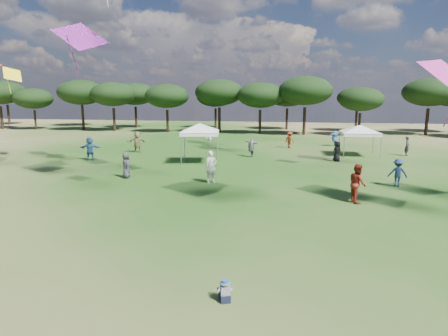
# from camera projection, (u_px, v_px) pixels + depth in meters

# --- Properties ---
(tree_line) EXTENTS (108.78, 17.63, 7.77)m
(tree_line) POSITION_uv_depth(u_px,v_px,m) (298.00, 93.00, 51.42)
(tree_line) COLOR black
(tree_line) RESTS_ON ground
(tent_left) EXTENTS (5.44, 5.44, 3.26)m
(tent_left) POSITION_uv_depth(u_px,v_px,m) (200.00, 125.00, 27.31)
(tent_left) COLOR gray
(tent_left) RESTS_ON ground
(tent_right) EXTENTS (6.07, 6.07, 2.87)m
(tent_right) POSITION_uv_depth(u_px,v_px,m) (360.00, 126.00, 30.99)
(tent_right) COLOR gray
(tent_right) RESTS_ON ground
(toddler) EXTENTS (0.42, 0.45, 0.56)m
(toddler) POSITION_uv_depth(u_px,v_px,m) (225.00, 291.00, 8.91)
(toddler) COLOR black
(toddler) RESTS_ON ground
(festival_crowd) EXTENTS (30.21, 22.54, 1.88)m
(festival_crowd) POSITION_uv_depth(u_px,v_px,m) (261.00, 149.00, 29.31)
(festival_crowd) COLOR navy
(festival_crowd) RESTS_ON ground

